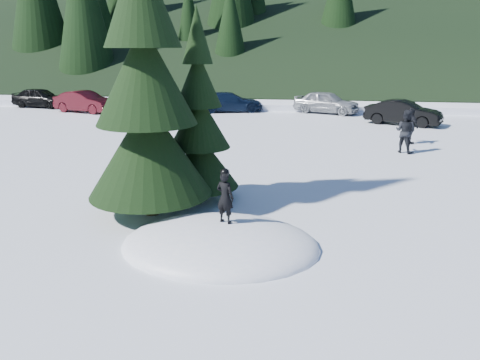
# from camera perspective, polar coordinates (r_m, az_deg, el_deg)

# --- Properties ---
(ground) EXTENTS (200.00, 200.00, 0.00)m
(ground) POSITION_cam_1_polar(r_m,az_deg,el_deg) (10.61, -2.42, -8.06)
(ground) COLOR white
(ground) RESTS_ON ground
(snow_mound) EXTENTS (4.48, 3.52, 0.96)m
(snow_mound) POSITION_cam_1_polar(r_m,az_deg,el_deg) (10.61, -2.42, -8.06)
(snow_mound) COLOR white
(snow_mound) RESTS_ON ground
(spruce_tall) EXTENTS (3.20, 3.20, 8.60)m
(spruce_tall) POSITION_cam_1_polar(r_m,az_deg,el_deg) (12.05, -11.44, 10.95)
(spruce_tall) COLOR #301F10
(spruce_tall) RESTS_ON ground
(spruce_short) EXTENTS (2.20, 2.20, 5.37)m
(spruce_short) POSITION_cam_1_polar(r_m,az_deg,el_deg) (13.25, -5.00, 6.35)
(spruce_short) COLOR #301F10
(spruce_short) RESTS_ON ground
(child_skier) EXTENTS (0.51, 0.43, 1.19)m
(child_skier) POSITION_cam_1_polar(r_m,az_deg,el_deg) (10.45, -1.83, -2.12)
(child_skier) COLOR black
(child_skier) RESTS_ON snow_mound
(adult_0) EXTENTS (1.10, 1.05, 1.79)m
(adult_0) POSITION_cam_1_polar(r_m,az_deg,el_deg) (20.59, 19.52, 5.60)
(adult_0) COLOR black
(adult_0) RESTS_ON ground
(adult_1) EXTENTS (0.80, 1.03, 1.62)m
(adult_1) POSITION_cam_1_polar(r_m,az_deg,el_deg) (22.54, 20.07, 6.19)
(adult_1) COLOR black
(adult_1) RESTS_ON ground
(car_0) EXTENTS (4.29, 2.24, 1.39)m
(car_0) POSITION_cam_1_polar(r_m,az_deg,el_deg) (36.76, -23.17, 9.22)
(car_0) COLOR black
(car_0) RESTS_ON ground
(car_1) EXTENTS (4.48, 2.54, 1.40)m
(car_1) POSITION_cam_1_polar(r_m,az_deg,el_deg) (33.02, -18.39, 9.05)
(car_1) COLOR #380A10
(car_1) RESTS_ON ground
(car_2) EXTENTS (4.78, 2.70, 1.26)m
(car_2) POSITION_cam_1_polar(r_m,az_deg,el_deg) (30.78, -10.18, 9.02)
(car_2) COLOR #424549
(car_2) RESTS_ON ground
(car_3) EXTENTS (4.77, 2.90, 1.29)m
(car_3) POSITION_cam_1_polar(r_m,az_deg,el_deg) (31.68, -1.29, 9.49)
(car_3) COLOR black
(car_3) RESTS_ON ground
(car_4) EXTENTS (4.57, 3.16, 1.45)m
(car_4) POSITION_cam_1_polar(r_m,az_deg,el_deg) (31.42, 10.49, 9.31)
(car_4) COLOR gray
(car_4) RESTS_ON ground
(car_5) EXTENTS (4.36, 2.94, 1.36)m
(car_5) POSITION_cam_1_polar(r_m,az_deg,el_deg) (27.98, 19.28, 7.77)
(car_5) COLOR black
(car_5) RESTS_ON ground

